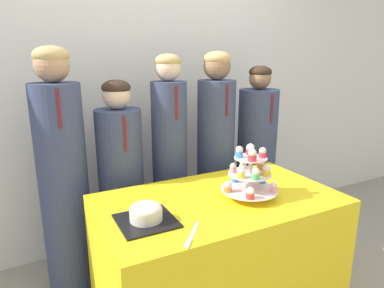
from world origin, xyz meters
TOP-DOWN VIEW (x-y plane):
  - wall_back at (0.00, 1.53)m, footprint 9.00×0.06m
  - table at (0.00, 0.38)m, footprint 1.33×0.76m
  - round_cake at (-0.45, 0.30)m, footprint 0.26×0.26m
  - cake_knife at (-0.34, 0.07)m, footprint 0.16×0.19m
  - cupcake_stand at (0.15, 0.32)m, footprint 0.31×0.31m
  - student_0 at (-0.73, 1.04)m, footprint 0.30×0.30m
  - student_1 at (-0.37, 1.04)m, footprint 0.30×0.30m
  - student_2 at (-0.01, 1.04)m, footprint 0.25×0.25m
  - student_3 at (0.37, 1.04)m, footprint 0.28×0.29m
  - student_4 at (0.76, 1.04)m, footprint 0.31×0.32m

SIDE VIEW (x-z plane):
  - table at x=0.00m, z-range 0.00..0.78m
  - student_1 at x=-0.37m, z-range -0.04..1.35m
  - student_4 at x=0.76m, z-range -0.05..1.42m
  - student_2 at x=-0.01m, z-range -0.02..1.53m
  - student_3 at x=0.37m, z-range -0.02..1.54m
  - student_0 at x=-0.73m, z-range -0.03..1.57m
  - cake_knife at x=-0.34m, z-range 0.78..0.79m
  - round_cake at x=-0.45m, z-range 0.77..0.87m
  - cupcake_stand at x=0.15m, z-range 0.77..1.07m
  - wall_back at x=0.00m, z-range 0.00..2.70m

